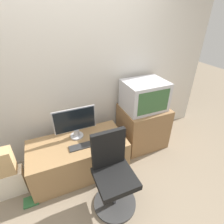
# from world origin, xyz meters

# --- Properties ---
(ground_plane) EXTENTS (12.00, 12.00, 0.00)m
(ground_plane) POSITION_xyz_m (0.00, 0.00, 0.00)
(ground_plane) COLOR #7F705B
(wall_back) EXTENTS (4.40, 0.05, 2.60)m
(wall_back) POSITION_xyz_m (0.00, 1.32, 1.30)
(wall_back) COLOR beige
(wall_back) RESTS_ON ground_plane
(desk) EXTENTS (1.25, 0.62, 0.50)m
(desk) POSITION_xyz_m (-0.18, 0.80, 0.25)
(desk) COLOR #937047
(desk) RESTS_ON ground_plane
(side_stand) EXTENTS (0.69, 0.58, 0.68)m
(side_stand) POSITION_xyz_m (0.93, 0.97, 0.34)
(side_stand) COLOR olive
(side_stand) RESTS_ON ground_plane
(main_monitor) EXTENTS (0.55, 0.17, 0.43)m
(main_monitor) POSITION_xyz_m (-0.15, 0.93, 0.73)
(main_monitor) COLOR #B2B2B7
(main_monitor) RESTS_ON desk
(keyboard) EXTENTS (0.35, 0.11, 0.01)m
(keyboard) POSITION_xyz_m (-0.13, 0.70, 0.50)
(keyboard) COLOR #2D2D2D
(keyboard) RESTS_ON desk
(mouse) EXTENTS (0.07, 0.04, 0.02)m
(mouse) POSITION_xyz_m (0.12, 0.67, 0.51)
(mouse) COLOR #4C4C51
(mouse) RESTS_ON desk
(crt_tv) EXTENTS (0.60, 0.48, 0.43)m
(crt_tv) POSITION_xyz_m (0.90, 0.97, 0.89)
(crt_tv) COLOR #B7B7BC
(crt_tv) RESTS_ON side_stand
(office_chair) EXTENTS (0.49, 0.49, 0.94)m
(office_chair) POSITION_xyz_m (0.06, 0.19, 0.41)
(office_chair) COLOR #333333
(office_chair) RESTS_ON ground_plane
(cardboard_box_lower) EXTENTS (0.33, 0.17, 0.35)m
(cardboard_box_lower) POSITION_xyz_m (-1.04, 0.78, 0.18)
(cardboard_box_lower) COLOR beige
(cardboard_box_lower) RESTS_ON ground_plane
(cardboard_box_upper) EXTENTS (0.25, 0.16, 0.32)m
(cardboard_box_upper) POSITION_xyz_m (-1.04, 0.78, 0.51)
(cardboard_box_upper) COLOR tan
(cardboard_box_upper) RESTS_ON cardboard_box_lower
(book) EXTENTS (0.17, 0.14, 0.02)m
(book) POSITION_xyz_m (-0.85, 0.54, 0.01)
(book) COLOR #2D6638
(book) RESTS_ON ground_plane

